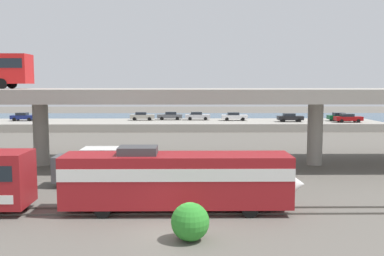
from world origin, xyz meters
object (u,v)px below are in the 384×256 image
Objects in this scene: parked_car_1 at (197,116)px; parked_car_2 at (348,118)px; parked_car_6 at (290,117)px; service_truck_east at (101,166)px; parked_car_5 at (142,116)px; train_locomotive at (188,178)px; parked_car_3 at (340,117)px; parked_car_0 at (234,116)px; parked_car_4 at (23,117)px; parked_car_7 at (170,116)px.

parked_car_1 and parked_car_2 have the same top height.
service_truck_east is at bearing -120.48° from parked_car_6.
parked_car_5 is at bearing 172.40° from parked_car_2.
service_truck_east is (-6.86, 7.05, -0.56)m from train_locomotive.
parked_car_1 is at bearing 174.87° from parked_car_3.
parked_car_1 is 10.18m from parked_car_5.
parked_car_1 is (-6.68, 1.23, -0.00)m from parked_car_0.
train_locomotive reaches higher than parked_car_2.
service_truck_east reaches higher than parked_car_3.
parked_car_2 and parked_car_4 have the same top height.
train_locomotive is 2.24× the size of service_truck_east.
parked_car_1 is at bearing -100.69° from service_truck_east.
parked_car_2 is 57.75m from parked_car_4.
parked_car_3 is at bearing -127.98° from service_truck_east.
parked_car_4 is at bearing 177.01° from parked_car_6.
parked_car_4 is 21.41m from parked_car_5.
service_truck_east reaches higher than parked_car_7.
train_locomotive reaches higher than parked_car_4.
train_locomotive is 3.42× the size of parked_car_6.
parked_car_1 and parked_car_5 have the same top height.
train_locomotive is 9.86m from service_truck_east.
parked_car_3 is (-0.43, 2.88, -0.00)m from parked_car_2.
parked_car_6 is at bearing -15.46° from parked_car_0.
parked_car_3 is 0.99× the size of parked_car_5.
parked_car_6 is (-9.39, -1.58, -0.00)m from parked_car_3.
parked_car_6 is at bearing -120.48° from service_truck_east.
parked_car_6 is (16.25, -3.88, -0.00)m from parked_car_1.
train_locomotive is at bearing 93.40° from parked_car_7.
service_truck_east is 1.48× the size of parked_car_7.
parked_car_3 and parked_car_5 have the same top height.
train_locomotive is 55.74m from parked_car_2.
parked_car_5 is 0.95× the size of parked_car_7.
parked_car_0 is (15.43, 45.12, 0.49)m from service_truck_east.
parked_car_2 is at bearing -7.60° from parked_car_5.
parked_car_1 is 16.71m from parked_car_6.
parked_car_0 and parked_car_1 have the same top height.
service_truck_east reaches higher than parked_car_1.
parked_car_3 is at bearing 175.07° from parked_car_7.
parked_car_4 is (-22.80, 44.97, 0.49)m from service_truck_east.
parked_car_7 is (3.67, 46.70, 0.49)m from service_truck_east.
parked_car_7 is at bearing 168.78° from parked_car_6.
parked_car_2 is at bearing -81.58° from parked_car_3.
train_locomotive is 59.89m from parked_car_4.
parked_car_5 is 26.66m from parked_car_6.
train_locomotive is 53.70m from parked_car_5.
parked_car_3 is 35.87m from parked_car_5.
service_truck_east reaches higher than parked_car_2.
parked_car_6 is 21.74m from parked_car_7.
parked_car_0 is 19.79m from parked_car_2.
parked_car_1 is (1.89, 53.41, -0.06)m from train_locomotive.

